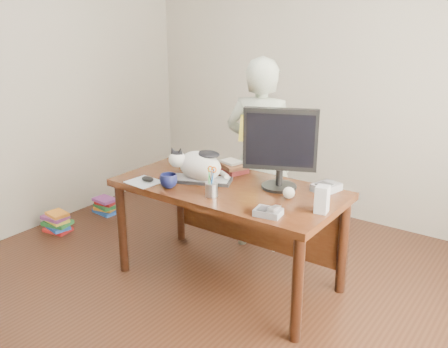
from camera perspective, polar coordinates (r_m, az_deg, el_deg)
room at (r=2.87m, az=-6.42°, el=6.61°), size 4.50×4.50×4.50m
desk at (r=3.61m, az=1.19°, el=-3.20°), size 1.60×0.80×0.75m
keyboard at (r=3.58m, az=-2.76°, el=-0.65°), size 0.48×0.33×0.03m
cat at (r=3.54m, az=-3.01°, el=1.12°), size 0.42×0.33×0.25m
monitor at (r=3.36m, az=6.44°, el=3.39°), size 0.48×0.32×0.56m
pen_cup at (r=3.29m, az=-1.44°, el=-1.58°), size 0.09×0.09×0.21m
mousepad at (r=3.61m, az=-9.16°, el=-0.89°), size 0.24×0.22×0.00m
mouse at (r=3.60m, az=-8.72°, el=-0.56°), size 0.10×0.07×0.04m
coffee_mug at (r=3.47m, az=-6.35°, el=-0.78°), size 0.16×0.16×0.10m
phone at (r=3.01m, az=5.14°, el=-4.31°), size 0.18×0.15×0.07m
speaker at (r=3.08m, az=11.15°, el=-2.85°), size 0.09×0.10×0.17m
baseball at (r=3.28m, az=7.43°, el=-2.14°), size 0.08×0.08×0.08m
book_stack at (r=3.78m, az=0.92°, el=0.81°), size 0.26×0.24×0.08m
calculator at (r=3.46m, az=11.61°, el=-1.48°), size 0.18×0.21×0.06m
person at (r=4.05m, az=4.17°, el=2.09°), size 0.65×0.51×1.59m
held_book at (r=3.84m, az=2.93°, el=5.17°), size 0.17×0.12×0.21m
book_pile_a at (r=4.78m, az=-18.53°, el=-5.25°), size 0.27×0.22×0.18m
book_pile_b at (r=5.07m, az=-13.35°, el=-3.55°), size 0.26×0.20×0.15m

